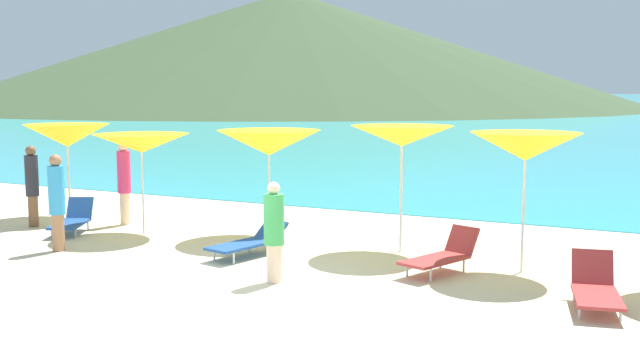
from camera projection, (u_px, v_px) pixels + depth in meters
name	position (u px, v px, depth m)	size (l,w,h in m)	color
ground_plane	(432.00, 205.00, 20.83)	(50.00, 100.00, 0.30)	beige
headland_hill	(289.00, 50.00, 125.16)	(115.15, 115.15, 19.17)	#384C2D
umbrella_0	(67.00, 136.00, 17.80)	(2.16, 2.16, 2.24)	silver
umbrella_1	(141.00, 143.00, 15.69)	(2.01, 2.01, 2.14)	silver
umbrella_2	(269.00, 143.00, 15.41)	(2.17, 2.17, 2.23)	silver
umbrella_3	(402.00, 136.00, 13.97)	(1.94, 1.94, 2.39)	silver
umbrella_4	(525.00, 147.00, 12.37)	(1.90, 1.90, 2.36)	silver
lounge_chair_0	(73.00, 219.00, 16.03)	(1.17, 1.58, 0.69)	#1E478C
lounge_chair_1	(249.00, 241.00, 13.78)	(0.91, 1.77, 0.57)	#1E478C
lounge_chair_2	(442.00, 255.00, 12.50)	(1.05, 1.64, 0.72)	#A53333
lounge_chair_3	(596.00, 288.00, 10.53)	(0.90, 1.55, 0.72)	#A53333
beachgoer_1	(32.00, 183.00, 16.65)	(0.29, 0.29, 1.83)	brown
beachgoer_2	(57.00, 199.00, 14.16)	(0.31, 0.31, 1.85)	#A3704C
beachgoer_3	(274.00, 230.00, 11.85)	(0.33, 0.33, 1.62)	beige
beachgoer_4	(124.00, 179.00, 16.91)	(0.30, 0.30, 1.91)	beige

